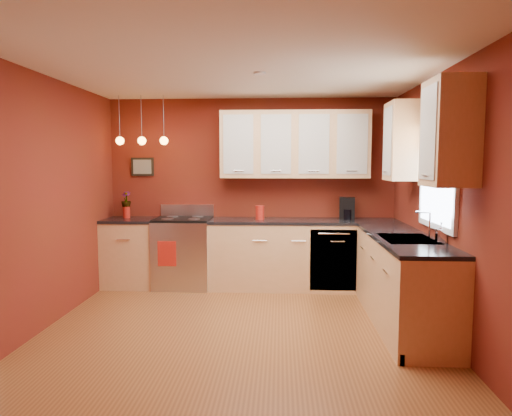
# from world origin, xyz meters

# --- Properties ---
(floor) EXTENTS (4.20, 4.20, 0.00)m
(floor) POSITION_xyz_m (0.00, 0.00, 0.00)
(floor) COLOR brown
(floor) RESTS_ON ground
(ceiling) EXTENTS (4.00, 4.20, 0.02)m
(ceiling) POSITION_xyz_m (0.00, 0.00, 2.60)
(ceiling) COLOR silver
(ceiling) RESTS_ON wall_back
(wall_back) EXTENTS (4.00, 0.02, 2.60)m
(wall_back) POSITION_xyz_m (0.00, 2.10, 1.30)
(wall_back) COLOR maroon
(wall_back) RESTS_ON floor
(wall_front) EXTENTS (4.00, 0.02, 2.60)m
(wall_front) POSITION_xyz_m (0.00, -2.10, 1.30)
(wall_front) COLOR maroon
(wall_front) RESTS_ON floor
(wall_left) EXTENTS (0.02, 4.20, 2.60)m
(wall_left) POSITION_xyz_m (-2.00, 0.00, 1.30)
(wall_left) COLOR maroon
(wall_left) RESTS_ON floor
(wall_right) EXTENTS (0.02, 4.20, 2.60)m
(wall_right) POSITION_xyz_m (2.00, 0.00, 1.30)
(wall_right) COLOR maroon
(wall_right) RESTS_ON floor
(base_cabinets_back_left) EXTENTS (0.70, 0.60, 0.90)m
(base_cabinets_back_left) POSITION_xyz_m (-1.65, 1.80, 0.45)
(base_cabinets_back_left) COLOR #E0AC78
(base_cabinets_back_left) RESTS_ON floor
(base_cabinets_back_right) EXTENTS (2.54, 0.60, 0.90)m
(base_cabinets_back_right) POSITION_xyz_m (0.73, 1.80, 0.45)
(base_cabinets_back_right) COLOR #E0AC78
(base_cabinets_back_right) RESTS_ON floor
(base_cabinets_right) EXTENTS (0.60, 2.10, 0.90)m
(base_cabinets_right) POSITION_xyz_m (1.70, 0.45, 0.45)
(base_cabinets_right) COLOR #E0AC78
(base_cabinets_right) RESTS_ON floor
(counter_back_left) EXTENTS (0.70, 0.62, 0.04)m
(counter_back_left) POSITION_xyz_m (-1.65, 1.80, 0.92)
(counter_back_left) COLOR black
(counter_back_left) RESTS_ON base_cabinets_back_left
(counter_back_right) EXTENTS (2.54, 0.62, 0.04)m
(counter_back_right) POSITION_xyz_m (0.73, 1.80, 0.92)
(counter_back_right) COLOR black
(counter_back_right) RESTS_ON base_cabinets_back_right
(counter_right) EXTENTS (0.62, 2.10, 0.04)m
(counter_right) POSITION_xyz_m (1.70, 0.45, 0.92)
(counter_right) COLOR black
(counter_right) RESTS_ON base_cabinets_right
(gas_range) EXTENTS (0.76, 0.64, 1.11)m
(gas_range) POSITION_xyz_m (-0.92, 1.80, 0.48)
(gas_range) COLOR #BCBCC1
(gas_range) RESTS_ON floor
(dishwasher_front) EXTENTS (0.60, 0.02, 0.80)m
(dishwasher_front) POSITION_xyz_m (1.10, 1.51, 0.45)
(dishwasher_front) COLOR #BCBCC1
(dishwasher_front) RESTS_ON base_cabinets_back_right
(sink) EXTENTS (0.50, 0.70, 0.33)m
(sink) POSITION_xyz_m (1.70, 0.30, 0.92)
(sink) COLOR gray
(sink) RESTS_ON counter_right
(window) EXTENTS (0.06, 1.02, 1.22)m
(window) POSITION_xyz_m (1.97, 0.30, 1.69)
(window) COLOR white
(window) RESTS_ON wall_right
(upper_cabinets_back) EXTENTS (2.00, 0.35, 0.90)m
(upper_cabinets_back) POSITION_xyz_m (0.60, 1.93, 1.95)
(upper_cabinets_back) COLOR #E0AC78
(upper_cabinets_back) RESTS_ON wall_back
(upper_cabinets_right) EXTENTS (0.35, 1.95, 0.90)m
(upper_cabinets_right) POSITION_xyz_m (1.82, 0.32, 1.95)
(upper_cabinets_right) COLOR #E0AC78
(upper_cabinets_right) RESTS_ON wall_right
(wall_picture) EXTENTS (0.32, 0.03, 0.26)m
(wall_picture) POSITION_xyz_m (-1.55, 2.08, 1.65)
(wall_picture) COLOR black
(wall_picture) RESTS_ON wall_back
(pendant_lights) EXTENTS (0.71, 0.11, 0.66)m
(pendant_lights) POSITION_xyz_m (-1.45, 1.75, 2.01)
(pendant_lights) COLOR gray
(pendant_lights) RESTS_ON ceiling
(red_canister) EXTENTS (0.12, 0.12, 0.19)m
(red_canister) POSITION_xyz_m (0.14, 1.80, 1.04)
(red_canister) COLOR #AE1C12
(red_canister) RESTS_ON counter_back_right
(red_vase) EXTENTS (0.10, 0.10, 0.16)m
(red_vase) POSITION_xyz_m (-1.73, 1.87, 1.02)
(red_vase) COLOR #AE1C12
(red_vase) RESTS_ON counter_back_left
(flowers) EXTENTS (0.15, 0.15, 0.23)m
(flowers) POSITION_xyz_m (-1.73, 1.87, 1.19)
(flowers) COLOR #AE1C12
(flowers) RESTS_ON red_vase
(coffee_maker) EXTENTS (0.22, 0.22, 0.30)m
(coffee_maker) POSITION_xyz_m (1.32, 1.92, 1.08)
(coffee_maker) COLOR black
(coffee_maker) RESTS_ON counter_back_right
(soap_pump) EXTENTS (0.10, 0.10, 0.20)m
(soap_pump) POSITION_xyz_m (1.95, 0.07, 1.04)
(soap_pump) COLOR white
(soap_pump) RESTS_ON counter_right
(dish_towel) EXTENTS (0.24, 0.02, 0.33)m
(dish_towel) POSITION_xyz_m (-1.07, 1.47, 0.52)
(dish_towel) COLOR #AE1C12
(dish_towel) RESTS_ON gas_range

